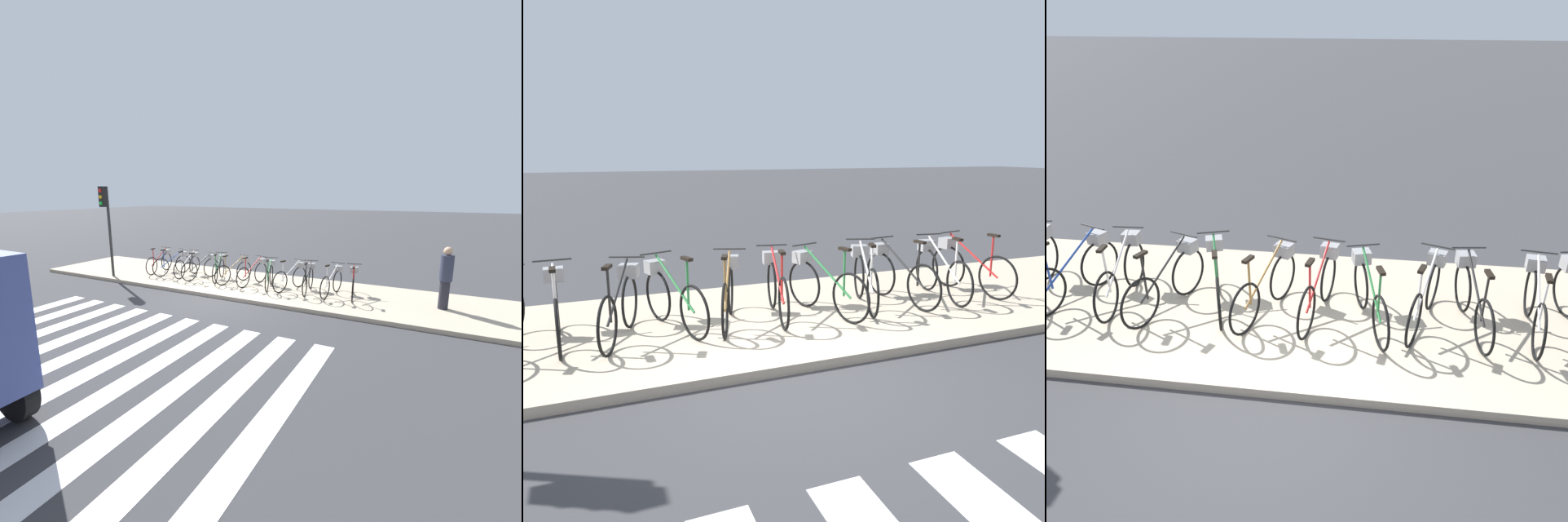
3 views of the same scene
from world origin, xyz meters
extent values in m
plane|color=#38383A|center=(0.00, 0.00, 0.00)|extent=(120.00, 120.00, 0.00)
cube|color=#B7A88E|center=(0.00, 1.75, 0.06)|extent=(17.09, 3.49, 0.12)
cube|color=silver|center=(-0.45, -5.86, 0.00)|extent=(0.45, 8.00, 0.01)
cube|color=silver|center=(0.45, -5.86, 0.00)|extent=(0.45, 8.00, 0.01)
cube|color=silver|center=(1.35, -5.86, 0.00)|extent=(0.45, 8.00, 0.01)
cube|color=silver|center=(2.25, -5.86, 0.00)|extent=(0.45, 8.00, 0.01)
cube|color=silver|center=(3.15, -5.86, 0.00)|extent=(0.45, 8.00, 0.01)
cube|color=silver|center=(4.05, -5.86, 0.00)|extent=(0.45, 8.00, 0.01)
torus|color=black|center=(-3.85, 1.15, 0.48)|extent=(0.12, 0.72, 0.72)
torus|color=black|center=(-3.96, 2.13, 0.48)|extent=(0.12, 0.72, 0.72)
cylinder|color=red|center=(-3.90, 1.64, 0.77)|extent=(0.14, 1.00, 0.61)
cylinder|color=red|center=(-3.86, 1.29, 0.80)|extent=(0.04, 0.04, 0.65)
cube|color=black|center=(-3.86, 1.29, 1.14)|extent=(0.09, 0.21, 0.04)
cylinder|color=#262626|center=(-3.96, 2.13, 1.09)|extent=(0.46, 0.08, 0.02)
cube|color=gray|center=(-3.97, 2.18, 0.89)|extent=(0.26, 0.23, 0.18)
torus|color=black|center=(-3.33, 1.10, 0.48)|extent=(0.27, 0.69, 0.72)
torus|color=black|center=(-3.01, 2.04, 0.48)|extent=(0.27, 0.69, 0.72)
cylinder|color=navy|center=(-3.17, 1.57, 0.77)|extent=(0.36, 0.96, 0.61)
cylinder|color=navy|center=(-3.29, 1.23, 0.80)|extent=(0.04, 0.04, 0.65)
cube|color=black|center=(-3.29, 1.23, 1.14)|extent=(0.13, 0.21, 0.04)
cylinder|color=#262626|center=(-3.01, 2.04, 1.09)|extent=(0.44, 0.17, 0.02)
cube|color=gray|center=(-3.00, 2.09, 0.89)|extent=(0.29, 0.27, 0.18)
torus|color=black|center=(-2.43, 1.11, 0.48)|extent=(0.07, 0.72, 0.72)
torus|color=black|center=(-2.49, 2.10, 0.48)|extent=(0.07, 0.72, 0.72)
cylinder|color=silver|center=(-2.46, 1.61, 0.77)|extent=(0.09, 1.00, 0.61)
cylinder|color=silver|center=(-2.44, 1.25, 0.80)|extent=(0.03, 0.03, 0.65)
cube|color=black|center=(-2.44, 1.25, 1.14)|extent=(0.08, 0.20, 0.04)
cylinder|color=#262626|center=(-2.49, 2.10, 1.09)|extent=(0.46, 0.05, 0.02)
cube|color=gray|center=(-2.49, 2.15, 0.89)|extent=(0.25, 0.21, 0.18)
torus|color=black|center=(-1.91, 1.03, 0.48)|extent=(0.27, 0.69, 0.72)
torus|color=black|center=(-1.58, 1.96, 0.48)|extent=(0.27, 0.69, 0.72)
cylinder|color=black|center=(-1.74, 1.50, 0.77)|extent=(0.36, 0.96, 0.61)
cylinder|color=black|center=(-1.86, 1.16, 0.80)|extent=(0.04, 0.04, 0.65)
cube|color=black|center=(-1.86, 1.16, 1.14)|extent=(0.13, 0.21, 0.04)
cylinder|color=#262626|center=(-1.58, 1.96, 1.09)|extent=(0.44, 0.17, 0.02)
cube|color=gray|center=(-1.57, 2.01, 0.89)|extent=(0.29, 0.27, 0.18)
torus|color=black|center=(-0.87, 1.16, 0.48)|extent=(0.26, 0.69, 0.72)
torus|color=black|center=(-1.19, 2.09, 0.48)|extent=(0.26, 0.69, 0.72)
cylinder|color=#267238|center=(-1.03, 1.63, 0.77)|extent=(0.35, 0.96, 0.61)
cylinder|color=#267238|center=(-0.92, 1.29, 0.80)|extent=(0.04, 0.04, 0.65)
cube|color=black|center=(-0.92, 1.29, 1.14)|extent=(0.13, 0.21, 0.04)
cylinder|color=#262626|center=(-1.19, 2.09, 1.09)|extent=(0.44, 0.17, 0.02)
cube|color=gray|center=(-1.21, 2.14, 0.89)|extent=(0.29, 0.27, 0.18)
torus|color=black|center=(-0.50, 1.09, 0.48)|extent=(0.27, 0.69, 0.72)
torus|color=black|center=(-0.17, 2.02, 0.48)|extent=(0.27, 0.69, 0.72)
cylinder|color=olive|center=(-0.33, 1.55, 0.77)|extent=(0.36, 0.96, 0.61)
cylinder|color=olive|center=(-0.45, 1.21, 0.80)|extent=(0.04, 0.04, 0.65)
cube|color=black|center=(-0.45, 1.21, 1.14)|extent=(0.13, 0.21, 0.04)
cylinder|color=#262626|center=(-0.17, 2.02, 1.09)|extent=(0.44, 0.18, 0.02)
cube|color=gray|center=(-0.15, 2.06, 0.89)|extent=(0.29, 0.27, 0.18)
torus|color=black|center=(0.31, 1.11, 0.48)|extent=(0.17, 0.71, 0.72)
torus|color=black|center=(0.49, 2.08, 0.48)|extent=(0.17, 0.71, 0.72)
cylinder|color=red|center=(0.40, 1.59, 0.77)|extent=(0.22, 0.99, 0.61)
cylinder|color=red|center=(0.33, 1.24, 0.80)|extent=(0.04, 0.04, 0.65)
cube|color=black|center=(0.33, 1.24, 1.14)|extent=(0.11, 0.21, 0.04)
cylinder|color=#262626|center=(0.49, 2.08, 1.09)|extent=(0.46, 0.11, 0.02)
cube|color=gray|center=(0.50, 2.12, 0.89)|extent=(0.27, 0.24, 0.18)
torus|color=black|center=(1.25, 1.01, 0.48)|extent=(0.24, 0.70, 0.72)
torus|color=black|center=(0.97, 1.95, 0.48)|extent=(0.24, 0.70, 0.72)
cylinder|color=#267238|center=(1.11, 1.48, 0.77)|extent=(0.32, 0.97, 0.61)
cylinder|color=#267238|center=(1.21, 1.14, 0.80)|extent=(0.04, 0.04, 0.65)
cube|color=black|center=(1.21, 1.14, 1.14)|extent=(0.12, 0.21, 0.04)
cylinder|color=#262626|center=(0.97, 1.95, 1.09)|extent=(0.45, 0.16, 0.02)
cube|color=gray|center=(0.95, 2.00, 0.89)|extent=(0.29, 0.26, 0.18)
torus|color=black|center=(1.67, 1.12, 0.48)|extent=(0.26, 0.69, 0.72)
torus|color=black|center=(1.98, 2.06, 0.48)|extent=(0.26, 0.69, 0.72)
cylinder|color=silver|center=(1.82, 1.59, 0.77)|extent=(0.35, 0.96, 0.61)
cylinder|color=silver|center=(1.71, 1.25, 0.80)|extent=(0.04, 0.04, 0.65)
cube|color=black|center=(1.71, 1.25, 1.14)|extent=(0.13, 0.21, 0.04)
cylinder|color=#262626|center=(1.98, 2.06, 1.09)|extent=(0.44, 0.17, 0.02)
cube|color=gray|center=(1.99, 2.10, 0.89)|extent=(0.29, 0.27, 0.18)
torus|color=black|center=(2.52, 1.09, 0.48)|extent=(0.13, 0.71, 0.72)
torus|color=black|center=(2.39, 2.07, 0.48)|extent=(0.13, 0.71, 0.72)
cylinder|color=black|center=(2.45, 1.58, 0.77)|extent=(0.17, 1.00, 0.61)
cylinder|color=black|center=(2.50, 1.23, 0.80)|extent=(0.04, 0.04, 0.65)
cube|color=black|center=(2.50, 1.23, 1.14)|extent=(0.10, 0.21, 0.04)
cylinder|color=#262626|center=(2.39, 2.07, 1.09)|extent=(0.46, 0.09, 0.02)
cube|color=gray|center=(2.38, 2.12, 0.89)|extent=(0.26, 0.23, 0.18)
torus|color=black|center=(3.16, 1.09, 0.48)|extent=(0.13, 0.72, 0.72)
torus|color=black|center=(3.29, 2.06, 0.48)|extent=(0.13, 0.72, 0.72)
cylinder|color=silver|center=(3.23, 1.57, 0.77)|extent=(0.16, 1.00, 0.61)
cylinder|color=silver|center=(3.18, 1.22, 0.80)|extent=(0.04, 0.04, 0.65)
cube|color=black|center=(3.18, 1.22, 1.14)|extent=(0.10, 0.21, 0.04)
cylinder|color=#262626|center=(3.29, 2.06, 1.09)|extent=(0.46, 0.08, 0.02)
cube|color=gray|center=(3.30, 2.11, 0.89)|extent=(0.26, 0.23, 0.18)
torus|color=black|center=(3.98, 1.17, 0.48)|extent=(0.17, 0.71, 0.72)
torus|color=black|center=(3.80, 2.14, 0.48)|extent=(0.17, 0.71, 0.72)
cylinder|color=red|center=(3.89, 1.65, 0.77)|extent=(0.22, 0.99, 0.61)
cylinder|color=red|center=(3.95, 1.30, 0.80)|extent=(0.04, 0.04, 0.65)
cube|color=black|center=(3.95, 1.30, 1.14)|extent=(0.11, 0.21, 0.04)
cylinder|color=#262626|center=(3.80, 2.14, 1.09)|extent=(0.46, 0.11, 0.02)
cube|color=gray|center=(3.79, 2.18, 0.89)|extent=(0.27, 0.24, 0.18)
cylinder|color=black|center=(0.67, -6.34, 0.45)|extent=(0.90, 0.22, 0.90)
cylinder|color=#23232D|center=(6.37, 1.73, 0.52)|extent=(0.26, 0.26, 0.80)
cylinder|color=#2D3347|center=(6.37, 1.73, 1.28)|extent=(0.34, 0.34, 0.71)
sphere|color=tan|center=(6.37, 1.73, 1.75)|extent=(0.23, 0.23, 0.23)
cylinder|color=#2D2D2D|center=(-5.08, 0.35, 1.83)|extent=(0.10, 0.10, 3.42)
cube|color=black|center=(-5.08, 0.17, 3.16)|extent=(0.24, 0.20, 0.75)
sphere|color=red|center=(-5.08, 0.07, 3.39)|extent=(0.14, 0.14, 0.14)
sphere|color=gold|center=(-5.08, 0.07, 3.16)|extent=(0.14, 0.14, 0.14)
sphere|color=green|center=(-5.08, 0.07, 2.93)|extent=(0.14, 0.14, 0.14)
camera|label=1|loc=(6.01, -8.87, 3.30)|focal=24.00mm
camera|label=2|loc=(-2.03, -4.88, 2.45)|focal=35.00mm
camera|label=3|loc=(1.07, -4.34, 4.06)|focal=35.00mm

